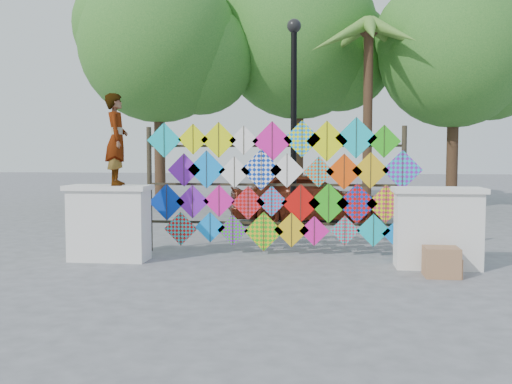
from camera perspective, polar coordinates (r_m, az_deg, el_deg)
ground at (r=9.64m, az=1.30°, el=-6.97°), size 80.00×80.00×0.00m
parapet_left at (r=9.97m, az=-14.47°, el=-2.95°), size 1.40×0.65×1.28m
parapet_right at (r=9.47m, az=17.70°, el=-3.38°), size 1.40×0.65×1.28m
kite_rack at (r=10.19m, az=2.46°, el=0.62°), size 4.99×0.24×2.46m
tree_west at (r=19.52m, az=-9.41°, el=14.41°), size 5.85×5.20×8.01m
tree_mid at (r=20.84m, az=4.62°, el=14.88°), size 6.30×5.60×8.61m
tree_east at (r=19.66m, az=19.49°, el=12.99°), size 5.40×4.80×7.42m
palm_tree at (r=17.75m, az=11.20°, el=14.04°), size 3.62×3.62×5.83m
vendor_woman at (r=9.85m, az=-13.77°, el=5.12°), size 0.49×0.63×1.54m
sedan at (r=14.87m, az=4.90°, el=-0.50°), size 4.21×2.46×1.34m
lamppost at (r=11.47m, az=3.79°, el=8.27°), size 0.28×0.28×4.46m
cardboard_box_near at (r=8.89m, az=18.03°, el=-6.66°), size 0.49×0.44×0.44m
cardboard_box_far at (r=8.89m, az=18.68°, el=-7.18°), size 0.34×0.32×0.29m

